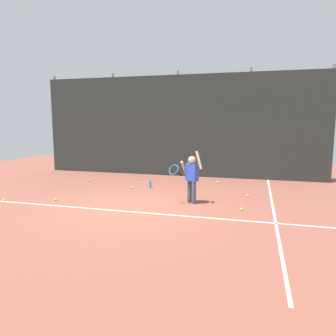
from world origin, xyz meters
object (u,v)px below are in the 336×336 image
at_px(tennis_ball_0, 4,200).
at_px(tennis_ball_1, 132,187).
at_px(water_bottle, 150,185).
at_px(tennis_ball_4, 217,182).
at_px(tennis_ball_2, 242,209).
at_px(tennis_ball_6, 139,183).
at_px(tennis_ball_7, 88,181).
at_px(tennis_ball_8, 248,196).
at_px(tennis_player, 191,175).
at_px(tennis_ball_5, 55,199).
at_px(tennis_ball_3, 193,178).

relative_size(tennis_ball_0, tennis_ball_1, 1.00).
height_order(water_bottle, tennis_ball_4, water_bottle).
xyz_separation_m(tennis_ball_0, tennis_ball_2, (6.06, 0.74, 0.00)).
distance_m(tennis_ball_6, tennis_ball_7, 1.85).
bearing_deg(tennis_ball_1, tennis_ball_8, -2.86).
bearing_deg(tennis_ball_8, tennis_player, -141.82).
bearing_deg(tennis_ball_1, tennis_ball_7, 160.48).
bearing_deg(tennis_ball_5, tennis_ball_7, 101.21).
bearing_deg(tennis_ball_6, tennis_ball_1, -85.69).
bearing_deg(tennis_ball_4, tennis_ball_8, -59.20).
distance_m(tennis_ball_6, tennis_ball_8, 3.67).
xyz_separation_m(tennis_ball_1, tennis_ball_2, (3.41, -1.65, 0.00)).
bearing_deg(tennis_ball_5, tennis_ball_6, 64.09).
distance_m(tennis_player, tennis_ball_0, 4.95).
bearing_deg(tennis_ball_7, tennis_ball_2, -23.60).
height_order(tennis_ball_5, tennis_ball_7, same).
distance_m(tennis_player, tennis_ball_6, 3.03).
distance_m(tennis_ball_0, tennis_ball_3, 6.10).
distance_m(tennis_ball_3, tennis_ball_4, 1.07).
xyz_separation_m(tennis_player, tennis_ball_3, (-0.61, 3.35, -0.69)).
bearing_deg(tennis_ball_1, tennis_ball_4, 32.89).
bearing_deg(tennis_ball_0, tennis_ball_1, 41.85).
relative_size(tennis_player, tennis_ball_6, 20.46).
xyz_separation_m(tennis_ball_1, tennis_ball_3, (1.50, 2.09, 0.00)).
bearing_deg(tennis_ball_7, tennis_player, -25.73).
distance_m(tennis_player, tennis_ball_7, 4.52).
distance_m(water_bottle, tennis_ball_5, 2.92).
relative_size(tennis_ball_6, tennis_ball_8, 1.00).
height_order(tennis_ball_0, tennis_ball_1, same).
bearing_deg(tennis_ball_2, tennis_ball_3, 117.03).
bearing_deg(tennis_ball_1, tennis_ball_0, -138.15).
relative_size(tennis_ball_1, tennis_ball_6, 1.00).
height_order(tennis_ball_0, tennis_ball_4, same).
height_order(tennis_ball_0, tennis_ball_5, same).
height_order(water_bottle, tennis_ball_1, water_bottle).
relative_size(tennis_ball_0, tennis_ball_3, 1.00).
bearing_deg(tennis_ball_8, tennis_ball_0, -160.30).
bearing_deg(tennis_ball_0, tennis_ball_5, 17.21).
bearing_deg(tennis_player, tennis_ball_8, 62.58).
bearing_deg(tennis_ball_5, tennis_ball_0, -162.79).
relative_size(tennis_ball_3, tennis_ball_7, 1.00).
relative_size(tennis_ball_4, tennis_ball_8, 1.00).
xyz_separation_m(tennis_ball_5, tennis_ball_7, (-0.53, 2.66, 0.00)).
relative_size(tennis_ball_4, tennis_ball_5, 1.00).
bearing_deg(tennis_ball_3, tennis_ball_5, -125.28).
relative_size(tennis_ball_3, tennis_ball_5, 1.00).
distance_m(water_bottle, tennis_ball_3, 2.11).
height_order(tennis_ball_5, tennis_ball_6, same).
bearing_deg(tennis_ball_0, tennis_ball_7, 76.18).
bearing_deg(water_bottle, tennis_ball_5, -130.60).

